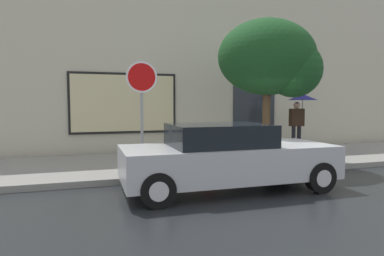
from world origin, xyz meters
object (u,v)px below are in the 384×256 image
Objects in this scene: parked_car at (227,157)px; fire_hydrant at (208,151)px; pedestrian_with_umbrella at (301,105)px; stop_sign at (142,94)px; street_tree at (273,60)px.

parked_car reaches higher than fire_hydrant.
parked_car is at bearing -139.96° from pedestrian_with_umbrella.
parked_car is at bearing -45.87° from stop_sign.
parked_car is 5.55× the size of fire_hydrant.
stop_sign is at bearing 134.13° from parked_car.
parked_car is 2.05m from fire_hydrant.
pedestrian_with_umbrella is at bearing 19.83° from stop_sign.
parked_car is at bearing -138.32° from street_tree.
parked_car is 1.66× the size of stop_sign.
pedestrian_with_umbrella is (4.20, 1.76, 1.23)m from fire_hydrant.
stop_sign reaches higher than pedestrian_with_umbrella.
parked_car is at bearing -98.61° from fire_hydrant.
street_tree is 1.52× the size of stop_sign.
fire_hydrant is at bearing -179.80° from street_tree.
parked_car is 5.98m from pedestrian_with_umbrella.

